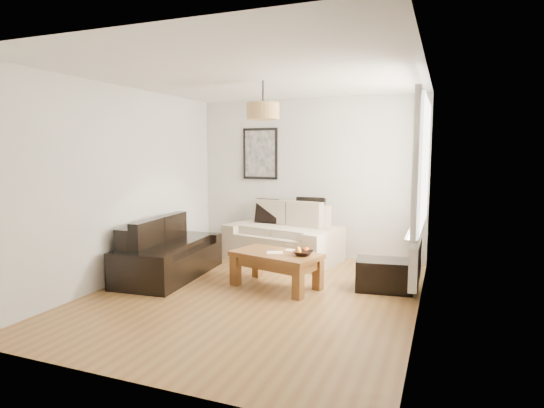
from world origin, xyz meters
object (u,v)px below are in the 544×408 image
at_px(loveseat_cream, 283,233).
at_px(coffee_table, 276,270).
at_px(ottoman, 384,275).
at_px(sofa_leather, 169,250).

relative_size(loveseat_cream, coffee_table, 1.58).
height_order(loveseat_cream, ottoman, loveseat_cream).
bearing_deg(loveseat_cream, coffee_table, -60.54).
relative_size(loveseat_cream, ottoman, 2.57).
height_order(loveseat_cream, sofa_leather, loveseat_cream).
distance_m(loveseat_cream, sofa_leather, 1.86).
bearing_deg(ottoman, loveseat_cream, 149.39).
bearing_deg(ottoman, sofa_leather, -171.40).
xyz_separation_m(sofa_leather, coffee_table, (1.57, 0.05, -0.15)).
xyz_separation_m(coffee_table, ottoman, (1.31, 0.38, -0.03)).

